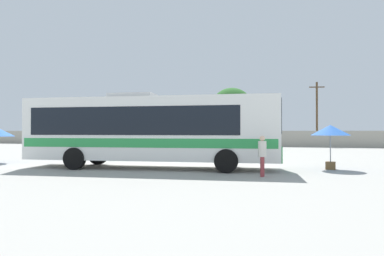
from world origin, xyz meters
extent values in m
plane|color=#A3A099|center=(0.00, 10.00, 0.00)|extent=(300.00, 300.00, 0.00)
cube|color=#9E998C|center=(0.00, 24.26, 0.94)|extent=(80.00, 0.30, 1.87)
cube|color=white|center=(-0.30, -0.99, 1.93)|extent=(12.40, 3.80, 2.98)
cube|color=black|center=(-0.91, -1.05, 2.29)|extent=(10.22, 3.60, 1.31)
cube|color=green|center=(-0.30, -0.99, 1.28)|extent=(12.16, 3.80, 0.42)
cube|color=#19212D|center=(5.78, -0.36, 2.47)|extent=(0.28, 2.29, 1.55)
cube|color=green|center=(5.79, -0.36, 0.80)|extent=(0.32, 2.49, 0.71)
cube|color=#B2B2B2|center=(-1.21, -1.08, 3.54)|extent=(2.33, 1.62, 0.24)
cylinder|color=black|center=(3.33, 0.62, 0.52)|extent=(1.07, 0.41, 1.04)
cylinder|color=black|center=(3.59, -1.81, 0.52)|extent=(1.07, 0.41, 1.04)
cylinder|color=black|center=(-3.76, -0.12, 0.52)|extent=(1.07, 0.41, 1.04)
cylinder|color=black|center=(-3.51, -2.55, 0.52)|extent=(1.07, 0.41, 1.04)
cylinder|color=#99383D|center=(5.18, -2.46, 0.40)|extent=(0.15, 0.15, 0.79)
cylinder|color=#99383D|center=(5.17, -2.61, 0.40)|extent=(0.15, 0.15, 0.79)
cylinder|color=silver|center=(5.17, -2.53, 1.10)|extent=(0.35, 0.35, 0.63)
sphere|color=beige|center=(5.17, -2.53, 1.52)|extent=(0.21, 0.21, 0.21)
cylinder|color=gray|center=(8.10, 0.91, 1.03)|extent=(0.05, 0.05, 2.06)
cone|color=blue|center=(8.10, 0.91, 1.86)|extent=(1.80, 1.80, 0.50)
cube|color=brown|center=(8.10, 0.91, 0.18)|extent=(0.50, 0.50, 0.36)
cube|color=navy|center=(-12.75, 20.55, 0.65)|extent=(4.64, 2.16, 0.66)
cube|color=black|center=(-12.97, 20.56, 1.25)|extent=(2.61, 1.85, 0.54)
cylinder|color=black|center=(-11.28, 21.31, 0.32)|extent=(0.66, 0.27, 0.64)
cylinder|color=black|center=(-11.43, 19.55, 0.32)|extent=(0.66, 0.27, 0.64)
cylinder|color=black|center=(-14.07, 21.54, 0.32)|extent=(0.66, 0.27, 0.64)
cylinder|color=black|center=(-14.21, 19.78, 0.32)|extent=(0.66, 0.27, 0.64)
cube|color=silver|center=(-6.63, 20.77, 0.63)|extent=(4.23, 1.87, 0.62)
cube|color=black|center=(-6.84, 20.76, 1.20)|extent=(2.34, 1.70, 0.51)
cylinder|color=black|center=(-5.35, 21.67, 0.32)|extent=(0.64, 0.23, 0.64)
cylinder|color=black|center=(-5.32, 19.91, 0.32)|extent=(0.64, 0.23, 0.64)
cylinder|color=black|center=(-7.95, 21.62, 0.32)|extent=(0.64, 0.23, 0.64)
cylinder|color=black|center=(-7.92, 19.86, 0.32)|extent=(0.64, 0.23, 0.64)
cube|color=slate|center=(-1.22, 20.01, 0.63)|extent=(4.13, 1.98, 0.63)
cube|color=black|center=(-1.43, 20.02, 1.20)|extent=(2.30, 1.76, 0.51)
cylinder|color=black|center=(0.07, 20.83, 0.32)|extent=(0.65, 0.25, 0.64)
cylinder|color=black|center=(-0.01, 19.07, 0.32)|extent=(0.65, 0.25, 0.64)
cylinder|color=black|center=(-2.44, 20.94, 0.32)|extent=(0.65, 0.25, 0.64)
cylinder|color=black|center=(-2.52, 19.18, 0.32)|extent=(0.65, 0.25, 0.64)
cylinder|color=#4C3823|center=(-1.60, 27.88, 3.72)|extent=(0.24, 0.24, 7.44)
cube|color=#473321|center=(-1.60, 27.88, 6.84)|extent=(1.80, 0.20, 0.12)
cylinder|color=#4C3823|center=(9.57, 26.17, 3.86)|extent=(0.24, 0.24, 7.72)
cube|color=#473321|center=(9.57, 26.17, 7.12)|extent=(1.79, 0.47, 0.12)
cylinder|color=brown|center=(-17.74, 26.55, 1.38)|extent=(0.32, 0.32, 2.76)
ellipsoid|color=#38752D|center=(-17.74, 26.55, 4.26)|extent=(4.27, 4.27, 3.63)
cylinder|color=brown|center=(-9.36, 28.56, 1.11)|extent=(0.32, 0.32, 2.21)
ellipsoid|color=#38752D|center=(-9.36, 28.56, 3.38)|extent=(3.33, 3.33, 2.83)
cylinder|color=brown|center=(-1.03, 28.19, 1.79)|extent=(0.32, 0.32, 3.58)
ellipsoid|color=#2D6628|center=(-1.03, 28.19, 5.42)|extent=(5.26, 5.26, 4.47)
camera|label=1|loc=(6.13, -15.99, 1.80)|focal=30.93mm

